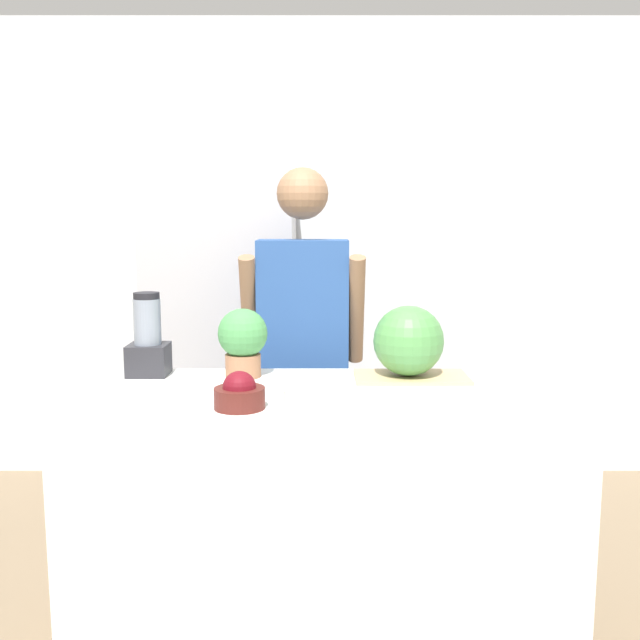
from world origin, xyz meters
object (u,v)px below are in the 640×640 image
(potted_plant, at_px, (241,340))
(bowl_cherries, at_px, (237,394))
(refrigerator, at_px, (222,341))
(bowl_cream, at_px, (302,394))
(person, at_px, (301,357))
(blender, at_px, (146,342))
(watermelon, at_px, (406,341))

(potted_plant, bearing_deg, bowl_cherries, -85.35)
(refrigerator, height_order, bowl_cream, refrigerator)
(bowl_cherries, bearing_deg, potted_plant, 94.65)
(person, height_order, blender, person)
(blender, relative_size, potted_plant, 1.22)
(bowl_cherries, relative_size, potted_plant, 0.62)
(watermelon, bearing_deg, bowl_cream, -131.84)
(person, distance_m, blender, 0.74)
(bowl_cherries, height_order, potted_plant, potted_plant)
(person, xyz_separation_m, watermelon, (0.40, -0.50, 0.16))
(bowl_cherries, bearing_deg, bowl_cream, -4.02)
(bowl_cream, bearing_deg, blender, 140.84)
(refrigerator, distance_m, watermelon, 1.44)
(refrigerator, bearing_deg, watermelon, -53.79)
(refrigerator, distance_m, blender, 1.10)
(watermelon, relative_size, potted_plant, 1.01)
(refrigerator, height_order, potted_plant, refrigerator)
(person, relative_size, bowl_cherries, 10.58)
(person, relative_size, watermelon, 6.55)
(bowl_cream, xyz_separation_m, potted_plant, (-0.24, 0.46, 0.09))
(watermelon, xyz_separation_m, bowl_cream, (-0.38, -0.42, -0.10))
(blender, bearing_deg, bowl_cream, -39.16)
(blender, xyz_separation_m, potted_plant, (0.37, -0.03, 0.01))
(person, relative_size, blender, 5.40)
(blender, bearing_deg, potted_plant, -4.84)
(person, distance_m, bowl_cherries, 0.93)
(person, bearing_deg, refrigerator, 123.91)
(refrigerator, distance_m, bowl_cherries, 1.58)
(person, bearing_deg, bowl_cream, -88.42)
(refrigerator, relative_size, potted_plant, 6.51)
(person, distance_m, potted_plant, 0.53)
(refrigerator, relative_size, person, 0.99)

